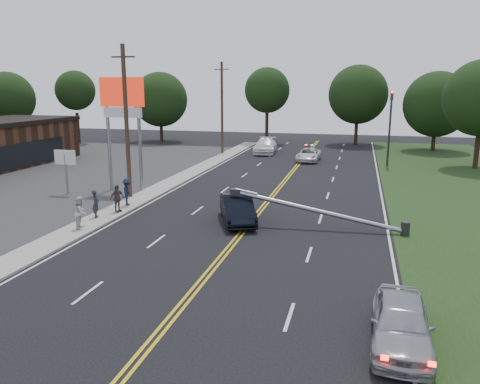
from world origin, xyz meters
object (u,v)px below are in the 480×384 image
(emergency_a, at_px, (309,155))
(traffic_signal, at_px, (390,121))
(bystander_b, at_px, (81,212))
(bystander_c, at_px, (127,192))
(pylon_sign, at_px, (122,107))
(crashed_sedan, at_px, (237,209))
(utility_pole_far, at_px, (222,108))
(waiting_sedan, at_px, (401,323))
(bystander_a, at_px, (96,204))
(bystander_d, at_px, (117,198))
(small_sign, at_px, (65,161))
(utility_pole_mid, at_px, (126,122))
(fallen_streetlight, at_px, (327,213))
(emergency_b, at_px, (265,146))

(emergency_a, bearing_deg, traffic_signal, -6.69)
(bystander_b, distance_m, bystander_c, 5.03)
(pylon_sign, distance_m, crashed_sedan, 12.53)
(utility_pole_far, bearing_deg, crashed_sedan, -71.80)
(crashed_sedan, relative_size, waiting_sedan, 1.09)
(pylon_sign, xyz_separation_m, crashed_sedan, (9.78, -5.81, -5.25))
(bystander_a, height_order, bystander_b, bystander_b)
(bystander_d, bearing_deg, crashed_sedan, -65.63)
(waiting_sedan, height_order, emergency_a, waiting_sedan)
(pylon_sign, relative_size, small_sign, 2.58)
(bystander_c, bearing_deg, utility_pole_mid, 4.12)
(small_sign, height_order, bystander_b, small_sign)
(fallen_streetlight, distance_m, bystander_d, 12.22)
(fallen_streetlight, height_order, utility_pole_far, utility_pole_far)
(utility_pole_mid, bearing_deg, crashed_sedan, -24.17)
(small_sign, xyz_separation_m, bystander_a, (5.38, -5.21, -1.43))
(traffic_signal, distance_m, emergency_b, 14.59)
(bystander_b, height_order, bystander_d, bystander_b)
(pylon_sign, relative_size, bystander_b, 4.72)
(bystander_a, bearing_deg, bystander_d, -46.37)
(utility_pole_mid, xyz_separation_m, bystander_b, (0.96, -7.26, -4.12))
(small_sign, bearing_deg, bystander_c, -21.05)
(emergency_b, relative_size, bystander_d, 3.45)
(fallen_streetlight, height_order, crashed_sedan, fallen_streetlight)
(crashed_sedan, bearing_deg, bystander_c, 146.20)
(emergency_b, bearing_deg, small_sign, -116.59)
(pylon_sign, height_order, small_sign, pylon_sign)
(traffic_signal, relative_size, emergency_b, 1.24)
(emergency_a, height_order, bystander_a, bystander_a)
(small_sign, bearing_deg, emergency_b, 68.55)
(pylon_sign, distance_m, bystander_d, 8.12)
(waiting_sedan, bearing_deg, bystander_c, 142.43)
(waiting_sedan, xyz_separation_m, emergency_b, (-11.71, 38.69, 0.12))
(fallen_streetlight, relative_size, emergency_b, 1.64)
(pylon_sign, relative_size, crashed_sedan, 1.76)
(traffic_signal, bearing_deg, fallen_streetlight, -100.59)
(emergency_b, bearing_deg, bystander_a, -102.92)
(utility_pole_far, height_order, bystander_c, utility_pole_far)
(waiting_sedan, bearing_deg, utility_pole_mid, 139.63)
(small_sign, height_order, traffic_signal, traffic_signal)
(crashed_sedan, relative_size, emergency_a, 0.99)
(fallen_streetlight, height_order, bystander_b, fallen_streetlight)
(traffic_signal, xyz_separation_m, utility_pole_far, (-17.50, 4.00, 0.88))
(fallen_streetlight, height_order, utility_pole_mid, utility_pole_mid)
(pylon_sign, xyz_separation_m, utility_pole_mid, (1.30, -2.00, -0.91))
(small_sign, relative_size, traffic_signal, 0.44)
(bystander_c, relative_size, bystander_d, 1.03)
(pylon_sign, relative_size, bystander_d, 4.84)
(traffic_signal, bearing_deg, emergency_b, 155.94)
(pylon_sign, bearing_deg, bystander_d, -67.13)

